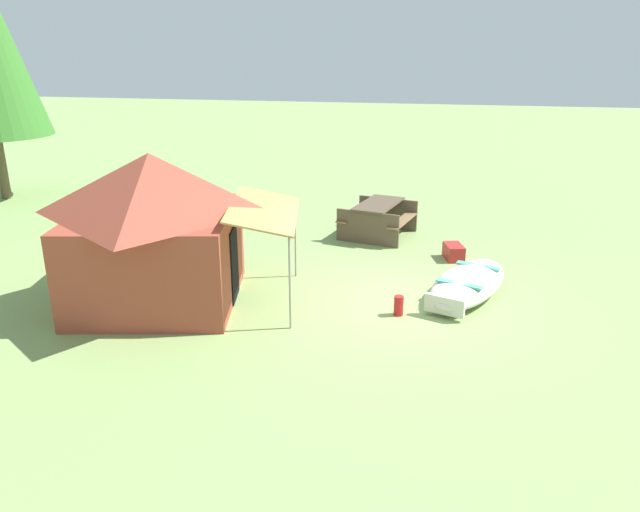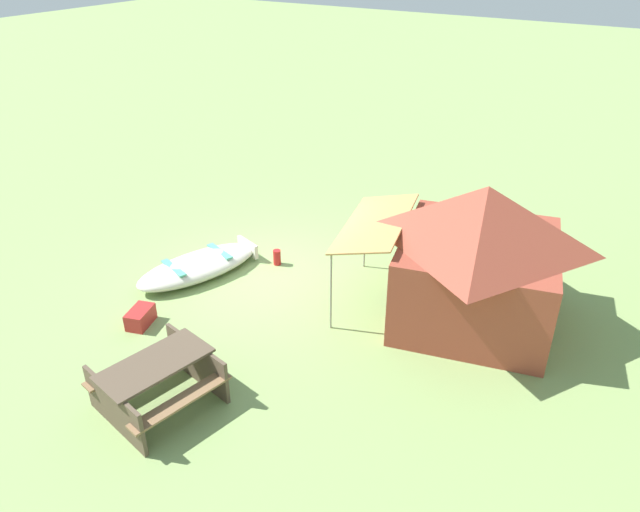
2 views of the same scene
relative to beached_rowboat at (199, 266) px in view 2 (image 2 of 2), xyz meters
The scene contains 6 objects.
ground_plane 1.60m from the beached_rowboat, 117.40° to the left, with size 80.00×80.00×0.00m, color #84A15C.
beached_rowboat is the anchor object (origin of this frame).
canvas_cabin_tent 5.58m from the beached_rowboat, 105.44° to the left, with size 3.53×4.34×2.59m.
picnic_table 3.82m from the beached_rowboat, 32.71° to the left, with size 1.90×1.79×0.79m.
cooler_box 1.91m from the beached_rowboat, ahead, with size 0.57×0.34×0.31m, color #B12725.
fuel_can 1.64m from the beached_rowboat, 136.61° to the left, with size 0.16×0.16×0.34m, color red.
Camera 2 is at (8.50, 6.25, 6.37)m, focal length 33.62 mm.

